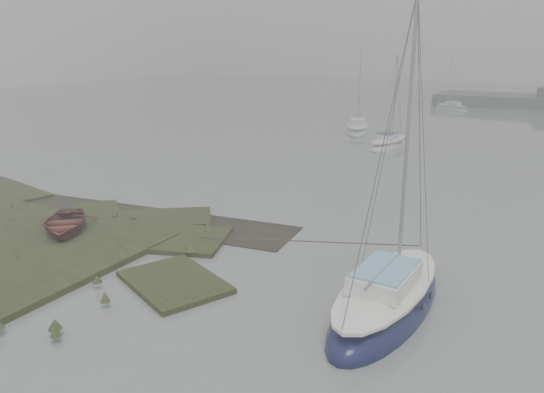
{
  "coord_description": "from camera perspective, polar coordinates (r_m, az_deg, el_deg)",
  "views": [
    {
      "loc": [
        10.61,
        -12.69,
        7.34
      ],
      "look_at": [
        1.35,
        4.5,
        1.8
      ],
      "focal_mm": 35.0,
      "sensor_mm": 36.0,
      "label": 1
    }
  ],
  "objects": [
    {
      "name": "sailboat_far_c",
      "position": [
        67.51,
        18.72,
        8.96
      ],
      "size": [
        4.8,
        3.92,
        6.68
      ],
      "rotation": [
        0.0,
        0.0,
        0.98
      ],
      "color": "#AEB2B9",
      "rests_on": "ground"
    },
    {
      "name": "sailboat_far_a",
      "position": [
        47.57,
        9.16,
        7.07
      ],
      "size": [
        3.44,
        5.95,
        7.97
      ],
      "rotation": [
        0.0,
        0.0,
        0.3
      ],
      "color": "#ACB3B6",
      "rests_on": "ground"
    },
    {
      "name": "ground",
      "position": [
        44.59,
        14.23,
        5.89
      ],
      "size": [
        160.0,
        160.0,
        0.0
      ],
      "primitive_type": "plane",
      "color": "slate",
      "rests_on": "ground"
    },
    {
      "name": "dinghy",
      "position": [
        22.68,
        -21.42,
        -2.67
      ],
      "size": [
        4.02,
        4.11,
        0.7
      ],
      "primitive_type": "imported",
      "rotation": [
        0.0,
        0.0,
        0.72
      ],
      "color": "maroon",
      "rests_on": "marsh_bank"
    },
    {
      "name": "sailboat_main",
      "position": [
        15.81,
        12.24,
        -11.03
      ],
      "size": [
        2.58,
        6.84,
        9.5
      ],
      "rotation": [
        0.0,
        0.0,
        -0.05
      ],
      "color": "#111439",
      "rests_on": "ground"
    },
    {
      "name": "sailboat_white",
      "position": [
        40.89,
        12.42,
        5.46
      ],
      "size": [
        2.3,
        5.39,
        7.39
      ],
      "rotation": [
        0.0,
        0.0,
        -0.11
      ],
      "color": "silver",
      "rests_on": "ground"
    }
  ]
}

